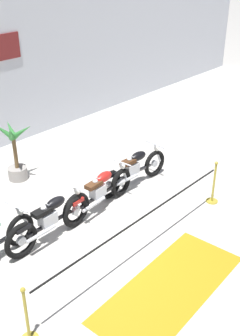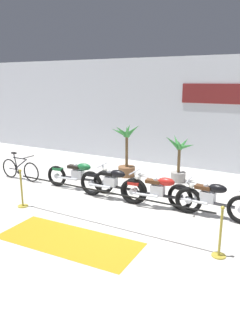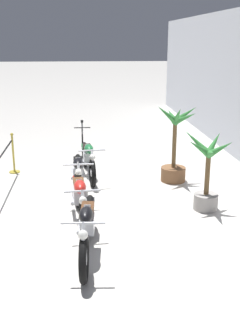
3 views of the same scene
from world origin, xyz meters
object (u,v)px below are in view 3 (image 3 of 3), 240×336
object	(u,v)px
motorcycle_green_0	(88,159)
bicycle	(82,140)
potted_palm_right_of_row	(174,149)
potted_palm_left_of_row	(207,176)
stanchion_far_left	(2,165)
motorcycle_black_1	(78,175)
motorcycle_black_3	(87,229)
motorcycle_red_2	(80,199)

from	to	relation	value
motorcycle_green_0	bicycle	bearing A→B (deg)	-176.69
potted_palm_right_of_row	motorcycle_green_0	bearing A→B (deg)	-104.65
potted_palm_left_of_row	bicycle	bearing A→B (deg)	-152.72
potted_palm_right_of_row	stanchion_far_left	bearing A→B (deg)	-83.18
motorcycle_green_0	stanchion_far_left	world-z (taller)	stanchion_far_left
motorcycle_black_1	bicycle	size ratio (longest dim) A/B	1.29
motorcycle_black_3	bicycle	bearing A→B (deg)	-179.48
motorcycle_black_1	potted_palm_left_of_row	xyz separation A→B (m)	(1.04, 2.58, 0.25)
motorcycle_black_1	potted_palm_right_of_row	bearing A→B (deg)	109.14
stanchion_far_left	motorcycle_black_3	bearing A→B (deg)	31.05
motorcycle_black_3	motorcycle_black_1	bearing A→B (deg)	-176.76
motorcycle_black_1	bicycle	xyz separation A→B (m)	(-3.78, 0.10, -0.11)
motorcycle_black_1	motorcycle_black_3	world-z (taller)	motorcycle_black_1
motorcycle_black_3	bicycle	world-z (taller)	bicycle
motorcycle_black_3	potted_palm_left_of_row	size ratio (longest dim) A/B	1.37
motorcycle_red_2	stanchion_far_left	size ratio (longest dim) A/B	0.43
motorcycle_red_2	potted_palm_right_of_row	bearing A→B (deg)	134.61
bicycle	motorcycle_green_0	bearing A→B (deg)	3.31
potted_palm_right_of_row	motorcycle_black_1	bearing A→B (deg)	-70.86
bicycle	stanchion_far_left	xyz separation A→B (m)	(3.46, -1.79, 0.29)
bicycle	stanchion_far_left	world-z (taller)	stanchion_far_left
motorcycle_black_3	potted_palm_right_of_row	world-z (taller)	potted_palm_right_of_row
motorcycle_black_3	stanchion_far_left	xyz separation A→B (m)	(-3.07, -1.85, 0.19)
bicycle	stanchion_far_left	size ratio (longest dim) A/B	0.32
stanchion_far_left	potted_palm_right_of_row	bearing A→B (deg)	96.82
motorcycle_red_2	bicycle	distance (m)	5.22
motorcycle_black_3	bicycle	distance (m)	6.53
motorcycle_black_1	motorcycle_red_2	size ratio (longest dim) A/B	0.96
motorcycle_green_0	motorcycle_black_3	size ratio (longest dim) A/B	1.04
motorcycle_green_0	potted_palm_right_of_row	world-z (taller)	potted_palm_right_of_row
motorcycle_red_2	potted_palm_right_of_row	size ratio (longest dim) A/B	1.18
motorcycle_green_0	motorcycle_black_3	bearing A→B (deg)	-1.14
potted_palm_left_of_row	potted_palm_right_of_row	size ratio (longest dim) A/B	0.86
bicycle	potted_palm_left_of_row	size ratio (longest dim) A/B	1.02
motorcycle_black_1	motorcycle_red_2	world-z (taller)	motorcycle_black_1
motorcycle_green_0	potted_palm_left_of_row	bearing A→B (deg)	44.53
potted_palm_right_of_row	stanchion_far_left	xyz separation A→B (m)	(0.48, -4.00, -0.14)
potted_palm_left_of_row	stanchion_far_left	bearing A→B (deg)	-107.70
potted_palm_left_of_row	potted_palm_right_of_row	bearing A→B (deg)	-171.57
motorcycle_black_1	stanchion_far_left	size ratio (longest dim) A/B	0.41
motorcycle_red_2	stanchion_far_left	distance (m)	2.48
bicycle	potted_palm_right_of_row	bearing A→B (deg)	36.61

